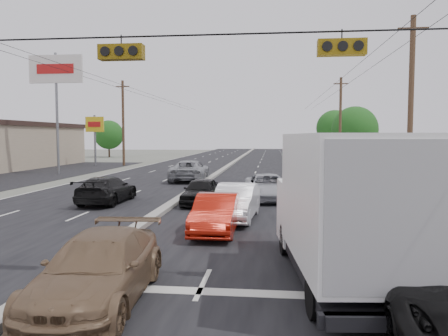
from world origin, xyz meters
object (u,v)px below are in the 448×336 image
at_px(queue_car_c, 267,187).
at_px(queue_car_e, 326,188).
at_px(tree_left_far, 109,135).
at_px(box_truck, 345,207).
at_px(utility_pole_right_c, 340,122).
at_px(tree_right_mid, 355,129).
at_px(tree_right_far, 334,128).
at_px(queue_car_b, 236,202).
at_px(pole_sign_far, 95,128).
at_px(queue_car_a, 201,192).
at_px(utility_pole_right_b, 411,107).
at_px(oncoming_far, 190,171).
at_px(black_suv, 438,283).
at_px(pole_sign_billboard, 56,77).
at_px(utility_pole_left_c, 123,122).
at_px(red_sedan, 216,214).
at_px(tan_sedan, 99,270).
at_px(queue_car_d, 409,217).
at_px(oncoming_near, 107,190).

xyz_separation_m(queue_car_c, queue_car_e, (3.17, 0.00, 0.02)).
height_order(tree_left_far, box_truck, tree_left_far).
bearing_deg(box_truck, utility_pole_right_c, 76.10).
bearing_deg(tree_right_mid, tree_right_far, 87.71).
bearing_deg(queue_car_c, tree_right_mid, 64.65).
bearing_deg(queue_car_b, pole_sign_far, 125.68).
bearing_deg(pole_sign_far, tree_right_mid, 9.16).
bearing_deg(queue_car_e, tree_right_mid, 85.01).
bearing_deg(box_truck, queue_car_e, 79.31).
distance_m(pole_sign_far, box_truck, 45.64).
relative_size(utility_pole_right_c, box_truck, 1.38).
bearing_deg(queue_car_a, box_truck, -62.50).
distance_m(box_truck, queue_car_c, 13.66).
distance_m(utility_pole_right_b, queue_car_b, 12.16).
xyz_separation_m(utility_pole_right_c, oncoming_far, (-13.90, -16.58, -4.30)).
height_order(box_truck, black_suv, box_truck).
xyz_separation_m(utility_pole_right_c, queue_car_b, (-9.00, -31.91, -4.37)).
distance_m(utility_pole_right_b, queue_car_a, 12.34).
height_order(pole_sign_billboard, oncoming_far, pole_sign_billboard).
bearing_deg(queue_car_e, queue_car_b, -119.11).
xyz_separation_m(tree_right_far, queue_car_a, (-14.60, -58.08, -4.28)).
height_order(tree_right_far, oncoming_far, tree_right_far).
relative_size(utility_pole_left_c, box_truck, 1.38).
bearing_deg(oncoming_far, utility_pole_right_b, 144.82).
xyz_separation_m(pole_sign_far, tree_left_far, (-6.00, 20.00, -0.69)).
bearing_deg(queue_car_c, tree_left_far, 113.09).
xyz_separation_m(utility_pole_right_b, box_truck, (-5.79, -14.50, -3.28)).
bearing_deg(red_sedan, queue_car_b, 79.08).
relative_size(pole_sign_billboard, black_suv, 2.05).
distance_m(tree_right_far, queue_car_b, 63.30).
bearing_deg(tree_right_mid, queue_car_a, -112.35).
distance_m(box_truck, tan_sedan, 5.74).
bearing_deg(pole_sign_far, tree_right_far, 43.15).
xyz_separation_m(queue_car_c, queue_car_d, (4.85, -8.81, 0.08)).
bearing_deg(oncoming_near, utility_pole_left_c, -72.06).
bearing_deg(red_sedan, queue_car_d, -3.14).
bearing_deg(utility_pole_right_c, oncoming_near, -119.71).
distance_m(utility_pole_left_c, box_truck, 44.05).
bearing_deg(utility_pole_left_c, oncoming_far, -56.20).
xyz_separation_m(oncoming_near, oncoming_far, (2.18, 11.60, 0.11)).
distance_m(utility_pole_right_c, box_truck, 40.06).
relative_size(box_truck, tan_sedan, 1.48).
bearing_deg(utility_pole_left_c, queue_car_b, -63.37).
xyz_separation_m(tree_left_far, tree_right_mid, (37.00, -15.00, 0.62)).
bearing_deg(oncoming_far, red_sedan, 99.85).
relative_size(utility_pole_right_c, pole_sign_far, 1.67).
relative_size(pole_sign_billboard, queue_car_d, 2.06).
height_order(pole_sign_far, oncoming_far, pole_sign_far).
xyz_separation_m(pole_sign_billboard, black_suv, (22.63, -29.55, -8.12)).
height_order(utility_pole_right_b, black_suv, utility_pole_right_b).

